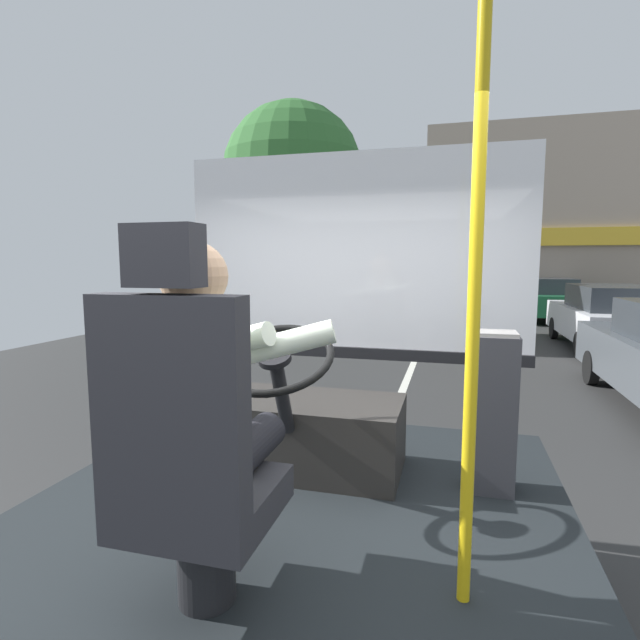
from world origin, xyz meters
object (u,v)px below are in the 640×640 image
parked_car_green (546,298)px  parked_car_white (612,317)px  driver_seat (190,463)px  bus_driver (205,394)px  fare_box (492,412)px  steering_console (303,430)px  handrail_pole (474,303)px

parked_car_green → parked_car_white: bearing=-86.4°
driver_seat → bus_driver: size_ratio=1.56×
fare_box → parked_car_white: size_ratio=0.19×
steering_console → parked_car_white: size_ratio=0.25×
driver_seat → bus_driver: driver_seat is taller
bus_driver → handrail_pole: bearing=13.9°
bus_driver → parked_car_white: 11.62m
bus_driver → driver_seat: bearing=-90.0°
driver_seat → bus_driver: 0.23m
handrail_pole → parked_car_white: bearing=72.2°
driver_seat → parked_car_white: driver_seat is taller
steering_console → parked_car_white: (4.25, 9.68, -0.28)m
parked_car_green → fare_box: bearing=-100.4°
handrail_pole → steering_console: bearing=134.1°
fare_box → parked_car_white: fare_box is taller
parked_car_white → parked_car_green: (-0.38, 5.96, -0.01)m
steering_console → bus_driver: bearing=-90.0°
driver_seat → steering_console: driver_seat is taller
steering_console → parked_car_white: steering_console is taller
bus_driver → handrail_pole: size_ratio=0.39×
fare_box → handrail_pole: bearing=-99.0°
handrail_pole → fare_box: size_ratio=2.52×
bus_driver → parked_car_green: size_ratio=0.18×
driver_seat → parked_car_green: 17.31m
driver_seat → parked_car_green: bearing=77.1°
steering_console → parked_car_white: bearing=66.3°
parked_car_white → driver_seat: bearing=-111.3°
steering_console → parked_car_green: bearing=76.1°
parked_car_white → parked_car_green: bearing=93.6°
bus_driver → parked_car_green: bus_driver is taller
bus_driver → parked_car_green: bearing=77.0°
driver_seat → parked_car_white: (4.25, 10.90, -0.59)m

